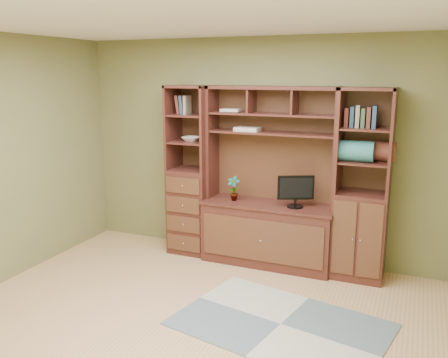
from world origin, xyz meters
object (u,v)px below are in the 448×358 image
at_px(left_tower, 191,171).
at_px(monitor, 296,186).
at_px(right_tower, 363,186).
at_px(center_hutch, 269,178).

relative_size(left_tower, monitor, 4.13).
bearing_deg(right_tower, left_tower, 180.00).
distance_m(left_tower, monitor, 1.33).
distance_m(center_hutch, left_tower, 1.00).
bearing_deg(monitor, left_tower, 151.61).
height_order(center_hutch, left_tower, same).
relative_size(center_hutch, right_tower, 1.00).
height_order(center_hutch, right_tower, same).
bearing_deg(center_hutch, right_tower, 2.23).
relative_size(center_hutch, left_tower, 1.00).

